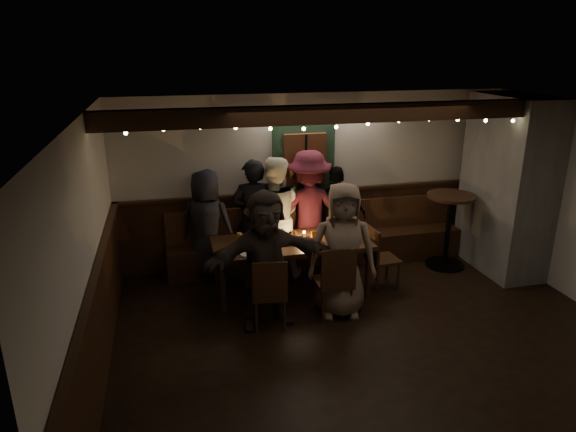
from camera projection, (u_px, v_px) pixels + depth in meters
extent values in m
cube|color=black|center=(373.00, 340.00, 5.98)|extent=(6.00, 5.00, 0.01)
cube|color=black|center=(387.00, 114.00, 5.14)|extent=(6.00, 5.00, 0.01)
cube|color=silver|center=(315.00, 179.00, 7.87)|extent=(6.00, 0.01, 2.60)
cube|color=silver|center=(87.00, 262.00, 4.90)|extent=(0.01, 5.00, 2.60)
cube|color=black|center=(315.00, 226.00, 8.08)|extent=(6.00, 0.05, 1.10)
cube|color=black|center=(99.00, 330.00, 5.15)|extent=(0.05, 5.00, 1.10)
cube|color=#5F5E58|center=(507.00, 185.00, 7.53)|extent=(0.70, 1.40, 2.60)
cube|color=black|center=(319.00, 251.00, 7.96)|extent=(4.60, 0.45, 0.45)
cube|color=#3E2415|center=(316.00, 218.00, 7.98)|extent=(4.60, 0.06, 0.50)
cube|color=#223E2B|center=(304.00, 158.00, 7.65)|extent=(0.95, 0.04, 1.00)
cube|color=#3E2415|center=(305.00, 159.00, 7.60)|extent=(0.64, 0.12, 0.76)
cube|color=black|center=(352.00, 113.00, 6.10)|extent=(6.00, 0.16, 0.22)
sphere|color=#FFE599|center=(126.00, 133.00, 5.55)|extent=(0.04, 0.04, 0.04)
sphere|color=#FFE599|center=(163.00, 129.00, 5.63)|extent=(0.04, 0.04, 0.04)
sphere|color=#FFE599|center=(200.00, 128.00, 5.72)|extent=(0.04, 0.04, 0.04)
sphere|color=#FFE599|center=(236.00, 128.00, 5.81)|extent=(0.04, 0.04, 0.04)
sphere|color=#FFE599|center=(270.00, 129.00, 5.91)|extent=(0.04, 0.04, 0.04)
sphere|color=#FFE599|center=(304.00, 129.00, 6.00)|extent=(0.04, 0.04, 0.04)
sphere|color=#FFE599|center=(336.00, 127.00, 6.09)|extent=(0.04, 0.04, 0.04)
sphere|color=#FFE599|center=(368.00, 124.00, 6.17)|extent=(0.04, 0.04, 0.04)
sphere|color=#FFE599|center=(399.00, 121.00, 6.25)|extent=(0.04, 0.04, 0.04)
sphere|color=#FFE599|center=(429.00, 119.00, 6.33)|extent=(0.04, 0.04, 0.04)
sphere|color=#FFE599|center=(458.00, 120.00, 6.43)|extent=(0.04, 0.04, 0.04)
sphere|color=#FFE599|center=(486.00, 121.00, 6.52)|extent=(0.04, 0.04, 0.04)
sphere|color=#FFE599|center=(513.00, 121.00, 6.62)|extent=(0.04, 0.04, 0.04)
sphere|color=#FFE599|center=(540.00, 119.00, 6.70)|extent=(0.04, 0.04, 0.04)
cube|color=black|center=(291.00, 243.00, 6.90)|extent=(2.12, 0.91, 0.06)
cylinder|color=black|center=(223.00, 289.00, 6.46)|extent=(0.07, 0.07, 0.70)
cylinder|color=black|center=(217.00, 265.00, 7.15)|extent=(0.07, 0.07, 0.70)
cylinder|color=black|center=(369.00, 273.00, 6.89)|extent=(0.07, 0.07, 0.70)
cylinder|color=black|center=(350.00, 252.00, 7.58)|extent=(0.07, 0.07, 0.70)
cylinder|color=#BF7226|center=(239.00, 238.00, 6.81)|extent=(0.07, 0.07, 0.14)
cylinder|color=#BF7226|center=(262.00, 245.00, 6.58)|extent=(0.07, 0.07, 0.14)
cylinder|color=silver|center=(281.00, 234.00, 6.94)|extent=(0.07, 0.07, 0.14)
cylinder|color=#BF7226|center=(314.00, 236.00, 6.88)|extent=(0.07, 0.07, 0.14)
cylinder|color=silver|center=(330.00, 228.00, 7.16)|extent=(0.07, 0.07, 0.14)
cylinder|color=#BF7226|center=(354.00, 236.00, 6.87)|extent=(0.07, 0.07, 0.14)
cylinder|color=white|center=(250.00, 254.00, 6.47)|extent=(0.26, 0.26, 0.02)
cube|color=#B2B2B7|center=(292.00, 241.00, 6.83)|extent=(0.16, 0.10, 0.05)
cylinder|color=#990C0C|center=(290.00, 237.00, 6.81)|extent=(0.04, 0.04, 0.16)
cylinder|color=gold|center=(295.00, 237.00, 6.82)|extent=(0.04, 0.04, 0.16)
cylinder|color=silver|center=(304.00, 236.00, 6.96)|extent=(0.05, 0.05, 0.08)
sphere|color=#FFB24C|center=(304.00, 232.00, 6.94)|extent=(0.03, 0.03, 0.03)
cube|color=black|center=(269.00, 294.00, 6.18)|extent=(0.46, 0.46, 0.04)
cube|color=black|center=(270.00, 281.00, 5.92)|extent=(0.41, 0.09, 0.47)
cylinder|color=black|center=(282.00, 303.00, 6.42)|extent=(0.04, 0.04, 0.40)
cylinder|color=black|center=(284.00, 316.00, 6.11)|extent=(0.04, 0.04, 0.40)
cylinder|color=black|center=(255.00, 304.00, 6.39)|extent=(0.04, 0.04, 0.40)
cylinder|color=black|center=(256.00, 317.00, 6.07)|extent=(0.04, 0.04, 0.40)
cube|color=black|center=(333.00, 282.00, 6.41)|extent=(0.44, 0.44, 0.04)
cube|color=black|center=(339.00, 269.00, 6.14)|extent=(0.44, 0.05, 0.50)
cylinder|color=black|center=(341.00, 291.00, 6.69)|extent=(0.04, 0.04, 0.43)
cylinder|color=black|center=(351.00, 304.00, 6.36)|extent=(0.04, 0.04, 0.43)
cylinder|color=black|center=(315.00, 294.00, 6.61)|extent=(0.04, 0.04, 0.43)
cylinder|color=black|center=(323.00, 307.00, 6.28)|extent=(0.04, 0.04, 0.43)
cube|color=black|center=(383.00, 259.00, 7.17)|extent=(0.43, 0.43, 0.04)
cube|color=black|center=(372.00, 244.00, 7.04)|extent=(0.07, 0.40, 0.46)
cylinder|color=black|center=(398.00, 277.00, 7.14)|extent=(0.03, 0.03, 0.39)
cylinder|color=black|center=(377.00, 280.00, 7.05)|extent=(0.03, 0.03, 0.39)
cylinder|color=black|center=(387.00, 267.00, 7.43)|extent=(0.03, 0.03, 0.39)
cylinder|color=black|center=(366.00, 270.00, 7.34)|extent=(0.03, 0.03, 0.39)
cylinder|color=black|center=(444.00, 264.00, 7.97)|extent=(0.58, 0.58, 0.03)
cylinder|color=black|center=(448.00, 231.00, 7.80)|extent=(0.08, 0.08, 1.12)
cylinder|color=black|center=(452.00, 196.00, 7.62)|extent=(0.72, 0.72, 0.04)
imported|color=black|center=(207.00, 225.00, 7.34)|extent=(0.93, 0.79, 1.62)
imported|color=black|center=(253.00, 218.00, 7.46)|extent=(0.65, 0.45, 1.74)
imported|color=white|center=(273.00, 218.00, 7.41)|extent=(0.95, 0.79, 1.78)
imported|color=#541928|center=(308.00, 211.00, 7.60)|extent=(1.19, 0.70, 1.83)
imported|color=black|center=(336.00, 218.00, 7.71)|extent=(0.95, 0.44, 1.58)
imported|color=#342924|center=(266.00, 259.00, 6.07)|extent=(1.63, 0.70, 1.70)
imported|color=#836B58|center=(342.00, 251.00, 6.31)|extent=(0.93, 0.70, 1.72)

